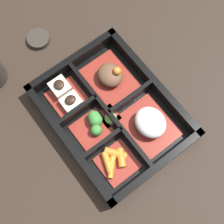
{
  "coord_description": "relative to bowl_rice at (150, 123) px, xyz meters",
  "views": [
    {
      "loc": [
        0.16,
        -0.12,
        0.62
      ],
      "look_at": [
        0.0,
        0.0,
        0.03
      ],
      "focal_mm": 50.0,
      "sensor_mm": 36.0,
      "label": 1
    }
  ],
  "objects": [
    {
      "name": "bowl_greens",
      "position": [
        -0.07,
        -0.09,
        -0.01
      ],
      "size": [
        0.06,
        0.07,
        0.03
      ],
      "color": "maroon",
      "rests_on": "bento_base"
    },
    {
      "name": "bento_rim",
      "position": [
        -0.07,
        -0.05,
        -0.01
      ],
      "size": [
        0.3,
        0.23,
        0.04
      ],
      "color": "black",
      "rests_on": "ground_plane"
    },
    {
      "name": "bowl_rice",
      "position": [
        0.0,
        0.0,
        0.0
      ],
      "size": [
        0.11,
        0.09,
        0.04
      ],
      "color": "maroon",
      "rests_on": "bento_base"
    },
    {
      "name": "ground_plane",
      "position": [
        -0.07,
        -0.04,
        -0.03
      ],
      "size": [
        3.0,
        3.0,
        0.0
      ],
      "primitive_type": "plane",
      "color": "black"
    },
    {
      "name": "bowl_tofu",
      "position": [
        -0.16,
        -0.1,
        -0.01
      ],
      "size": [
        0.07,
        0.07,
        0.04
      ],
      "color": "maroon",
      "rests_on": "bento_base"
    },
    {
      "name": "bowl_pickles",
      "position": [
        -0.06,
        -0.05,
        -0.01
      ],
      "size": [
        0.04,
        0.04,
        0.01
      ],
      "color": "maroon",
      "rests_on": "bento_base"
    },
    {
      "name": "bowl_stew",
      "position": [
        -0.13,
        0.0,
        -0.0
      ],
      "size": [
        0.11,
        0.09,
        0.05
      ],
      "color": "maroon",
      "rests_on": "bento_base"
    },
    {
      "name": "sauce_dish",
      "position": [
        -0.31,
        -0.07,
        -0.02
      ],
      "size": [
        0.05,
        0.05,
        0.01
      ],
      "color": "#2D2823",
      "rests_on": "ground_plane"
    },
    {
      "name": "bowl_carrots",
      "position": [
        0.02,
        -0.1,
        -0.01
      ],
      "size": [
        0.07,
        0.07,
        0.02
      ],
      "color": "maroon",
      "rests_on": "bento_base"
    },
    {
      "name": "bento_base",
      "position": [
        -0.07,
        -0.04,
        -0.02
      ],
      "size": [
        0.3,
        0.23,
        0.01
      ],
      "color": "black",
      "rests_on": "ground_plane"
    }
  ]
}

